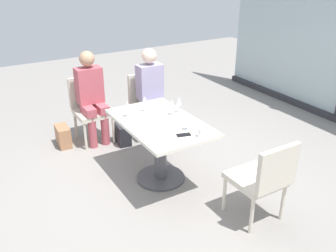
{
  "coord_description": "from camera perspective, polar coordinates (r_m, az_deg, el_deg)",
  "views": [
    {
      "loc": [
        3.21,
        -1.81,
        2.38
      ],
      "look_at": [
        0.0,
        0.1,
        0.65
      ],
      "focal_mm": 39.62,
      "sensor_mm": 36.0,
      "label": 1
    }
  ],
  "objects": [
    {
      "name": "dining_table_main",
      "position": [
        4.12,
        -1.2,
        -1.81
      ],
      "size": [
        1.25,
        0.78,
        0.73
      ],
      "color": "silver",
      "rests_on": "ground_plane"
    },
    {
      "name": "person_far_left",
      "position": [
        5.09,
        -2.5,
        5.58
      ],
      "size": [
        0.39,
        0.34,
        1.26
      ],
      "color": "#9E93B7",
      "rests_on": "ground_plane"
    },
    {
      "name": "wine_glass_3",
      "position": [
        4.13,
        -6.34,
        3.16
      ],
      "size": [
        0.07,
        0.07,
        0.18
      ],
      "color": "silver",
      "rests_on": "dining_table_main"
    },
    {
      "name": "wine_glass_0",
      "position": [
        4.22,
        1.71,
        3.76
      ],
      "size": [
        0.07,
        0.07,
        0.18
      ],
      "color": "silver",
      "rests_on": "dining_table_main"
    },
    {
      "name": "wine_glass_1",
      "position": [
        4.25,
        -3.64,
        3.92
      ],
      "size": [
        0.07,
        0.07,
        0.18
      ],
      "color": "silver",
      "rests_on": "dining_table_main"
    },
    {
      "name": "wine_glass_4",
      "position": [
        4.15,
        0.62,
        3.43
      ],
      "size": [
        0.07,
        0.07,
        0.18
      ],
      "color": "silver",
      "rests_on": "dining_table_main"
    },
    {
      "name": "handbag_0",
      "position": [
        5.13,
        -7.01,
        -1.21
      ],
      "size": [
        0.32,
        0.19,
        0.28
      ],
      "primitive_type": "cube",
      "rotation": [
        0.0,
        0.0,
        -0.11
      ],
      "color": "#232328",
      "rests_on": "ground_plane"
    },
    {
      "name": "chair_far_right",
      "position": [
        3.6,
        14.48,
        -7.59
      ],
      "size": [
        0.5,
        0.46,
        0.87
      ],
      "color": "beige",
      "rests_on": "ground_plane"
    },
    {
      "name": "person_side_end",
      "position": [
        5.05,
        -11.69,
        4.9
      ],
      "size": [
        0.39,
        0.34,
        1.26
      ],
      "color": "#B24C56",
      "rests_on": "ground_plane"
    },
    {
      "name": "chair_side_end",
      "position": [
        5.22,
        -11.91,
        3.15
      ],
      "size": [
        0.5,
        0.46,
        0.87
      ],
      "color": "beige",
      "rests_on": "ground_plane"
    },
    {
      "name": "cell_phone_on_table",
      "position": [
        3.72,
        2.42,
        -1.37
      ],
      "size": [
        0.11,
        0.16,
        0.01
      ],
      "primitive_type": "cube",
      "rotation": [
        0.0,
        0.0,
        -0.26
      ],
      "color": "black",
      "rests_on": "dining_table_main"
    },
    {
      "name": "chair_far_left",
      "position": [
        5.25,
        -3.02,
        3.82
      ],
      "size": [
        0.5,
        0.46,
        0.87
      ],
      "color": "beige",
      "rests_on": "ground_plane"
    },
    {
      "name": "handbag_1",
      "position": [
        5.23,
        -15.82,
        -1.52
      ],
      "size": [
        0.31,
        0.18,
        0.28
      ],
      "primitive_type": "cube",
      "rotation": [
        0.0,
        0.0,
        -0.05
      ],
      "color": "#A3704C",
      "rests_on": "ground_plane"
    },
    {
      "name": "ground_plane",
      "position": [
        4.38,
        -1.13,
        -8.02
      ],
      "size": [
        12.0,
        12.0,
        0.0
      ],
      "primitive_type": "plane",
      "color": "gray"
    },
    {
      "name": "wine_glass_2",
      "position": [
        3.79,
        3.01,
        1.23
      ],
      "size": [
        0.07,
        0.07,
        0.18
      ],
      "color": "silver",
      "rests_on": "dining_table_main"
    },
    {
      "name": "coffee_cup",
      "position": [
        3.69,
        5.15,
        -1.0
      ],
      "size": [
        0.08,
        0.08,
        0.09
      ],
      "primitive_type": "cylinder",
      "color": "white",
      "rests_on": "dining_table_main"
    }
  ]
}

